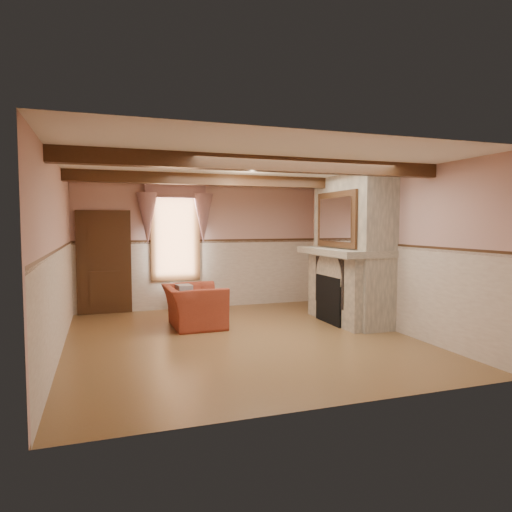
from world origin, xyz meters
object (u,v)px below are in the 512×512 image
object	(u,v)px
bowl	(347,246)
mantel_clock	(325,242)
side_table	(186,310)
armchair	(194,306)
oil_lamp	(332,240)
radiator	(186,297)

from	to	relation	value
bowl	mantel_clock	distance (m)	0.94
bowl	mantel_clock	size ratio (longest dim) A/B	1.49
side_table	bowl	size ratio (longest dim) A/B	1.53
armchair	mantel_clock	size ratio (longest dim) A/B	4.88
bowl	side_table	bearing A→B (deg)	163.18
mantel_clock	oil_lamp	size ratio (longest dim) A/B	0.86
side_table	mantel_clock	size ratio (longest dim) A/B	2.29
side_table	mantel_clock	bearing A→B (deg)	1.06
armchair	bowl	world-z (taller)	bowl
armchair	side_table	bearing A→B (deg)	22.12
side_table	mantel_clock	distance (m)	3.17
oil_lamp	radiator	bearing A→B (deg)	149.11
side_table	oil_lamp	size ratio (longest dim) A/B	1.96
radiator	bowl	world-z (taller)	bowl
side_table	bowl	xyz separation A→B (m)	(2.91, -0.88, 1.19)
armchair	radiator	bearing A→B (deg)	-5.76
armchair	radiator	distance (m)	1.60
armchair	bowl	xyz separation A→B (m)	(2.80, -0.63, 1.08)
side_table	mantel_clock	xyz separation A→B (m)	(2.91, 0.05, 1.25)
bowl	mantel_clock	world-z (taller)	mantel_clock
mantel_clock	oil_lamp	bearing A→B (deg)	-90.00
oil_lamp	side_table	bearing A→B (deg)	174.98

